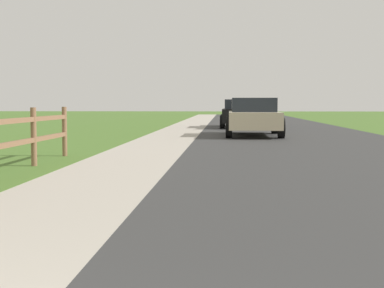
{
  "coord_description": "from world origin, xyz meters",
  "views": [
    {
      "loc": [
        1.03,
        -0.89,
        1.2
      ],
      "look_at": [
        0.38,
        9.73,
        0.41
      ],
      "focal_mm": 51.14,
      "sensor_mm": 36.0,
      "label": 1
    }
  ],
  "objects": [
    {
      "name": "road_asphalt",
      "position": [
        3.5,
        27.0,
        0.0
      ],
      "size": [
        7.0,
        66.0,
        0.01
      ],
      "primitive_type": "cube",
      "color": "#333333",
      "rests_on": "ground"
    },
    {
      "name": "curb_concrete",
      "position": [
        -3.0,
        27.0,
        0.0
      ],
      "size": [
        6.0,
        66.0,
        0.01
      ],
      "primitive_type": "cube",
      "color": "#ACA395",
      "rests_on": "ground"
    },
    {
      "name": "parked_car_black",
      "position": [
        1.81,
        26.89,
        0.72
      ],
      "size": [
        2.12,
        5.0,
        1.41
      ],
      "color": "black",
      "rests_on": "ground"
    },
    {
      "name": "parked_suv_beige",
      "position": [
        2.06,
        19.67,
        0.73
      ],
      "size": [
        2.06,
        4.68,
        1.41
      ],
      "color": "#C6B793",
      "rests_on": "ground"
    },
    {
      "name": "grass_verge",
      "position": [
        -4.5,
        27.0,
        0.01
      ],
      "size": [
        5.0,
        66.0,
        0.0
      ],
      "primitive_type": "cube",
      "color": "#476B28",
      "rests_on": "ground"
    },
    {
      "name": "ground_plane",
      "position": [
        0.0,
        25.0,
        0.0
      ],
      "size": [
        120.0,
        120.0,
        0.0
      ],
      "primitive_type": "plane",
      "color": "#476B28"
    }
  ]
}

